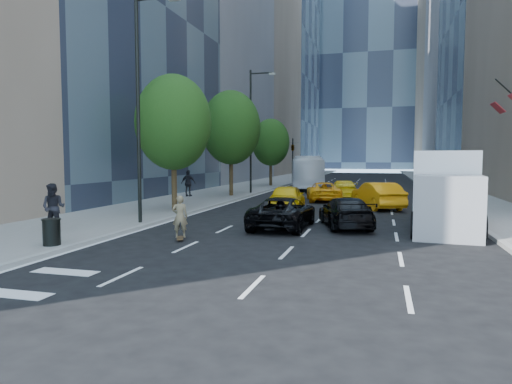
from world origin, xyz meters
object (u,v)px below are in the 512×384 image
(black_sedan_mercedes, at_px, (346,212))
(city_bus, at_px, (307,172))
(skateboarder, at_px, (180,219))
(box_truck, at_px, (445,190))
(black_sedan_lincoln, at_px, (283,213))
(trash_can, at_px, (52,232))

(black_sedan_mercedes, relative_size, city_bus, 0.39)
(skateboarder, xyz_separation_m, black_sedan_mercedes, (5.62, 4.82, -0.12))
(city_bus, bearing_deg, skateboarder, -101.23)
(city_bus, distance_m, box_truck, 25.82)
(black_sedan_mercedes, relative_size, box_truck, 0.64)
(black_sedan_lincoln, distance_m, trash_can, 9.19)
(black_sedan_lincoln, relative_size, trash_can, 5.75)
(skateboarder, bearing_deg, box_truck, -173.52)
(skateboarder, bearing_deg, black_sedan_lincoln, -150.63)
(city_bus, height_order, trash_can, city_bus)
(skateboarder, distance_m, box_truck, 11.20)
(skateboarder, height_order, trash_can, skateboarder)
(trash_can, bearing_deg, black_sedan_lincoln, 45.70)
(skateboarder, xyz_separation_m, black_sedan_lincoln, (3.02, 3.94, -0.11))
(box_truck, relative_size, trash_can, 8.43)
(box_truck, bearing_deg, black_sedan_mercedes, -165.62)
(city_bus, height_order, box_truck, box_truck)
(black_sedan_lincoln, xyz_separation_m, city_bus, (-3.02, 25.51, 0.93))
(city_bus, bearing_deg, trash_can, -107.28)
(city_bus, relative_size, trash_can, 13.63)
(box_truck, bearing_deg, skateboarder, -145.74)
(black_sedan_mercedes, bearing_deg, skateboarder, 25.13)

